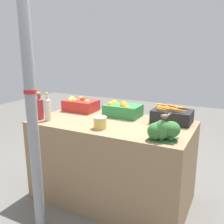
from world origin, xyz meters
The scene contains 11 objects.
ground_plane centered at (0.00, 0.00, 0.00)m, with size 10.00×10.00×0.00m, color #605E59.
market_table centered at (0.00, 0.00, 0.43)m, with size 1.58×0.84×0.85m, color #937551.
support_pole centered at (-0.37, -0.70, 1.12)m, with size 0.10×0.10×2.24m.
apple_crate centered at (-0.55, 0.24, 0.93)m, with size 0.38×0.26×0.17m.
orange_crate centered at (0.00, 0.24, 0.93)m, with size 0.38×0.26×0.16m.
carrot_crate centered at (0.54, 0.24, 0.92)m, with size 0.38×0.26×0.17m.
broccoli_pile centered at (0.59, -0.28, 0.93)m, with size 0.25×0.20×0.17m.
juice_bottle_ruby centered at (-0.70, -0.25, 0.97)m, with size 0.08×0.08×0.28m.
juice_bottle_cloudy centered at (-0.60, -0.25, 0.97)m, with size 0.06×0.06×0.29m.
pickle_jar centered at (0.00, -0.24, 0.91)m, with size 0.12×0.12×0.11m.
sparrow_bird centered at (0.61, -0.29, 1.05)m, with size 0.05×0.13×0.05m.
Camera 1 is at (1.09, -2.13, 1.56)m, focal length 40.00 mm.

